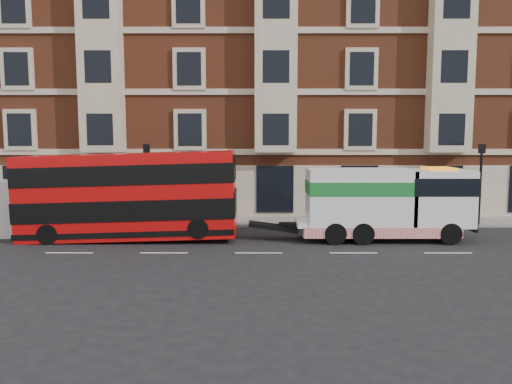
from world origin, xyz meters
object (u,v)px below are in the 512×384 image
(double_decker_bus, at_px, (128,195))
(box_van, at_px, (6,208))
(tow_truck, at_px, (383,203))
(pedestrian, at_px, (102,204))

(double_decker_bus, height_order, box_van, double_decker_bus)
(double_decker_bus, height_order, tow_truck, double_decker_bus)
(box_van, bearing_deg, double_decker_bus, -20.80)
(double_decker_bus, relative_size, tow_truck, 1.25)
(double_decker_bus, relative_size, pedestrian, 5.60)
(tow_truck, height_order, pedestrian, tow_truck)
(double_decker_bus, bearing_deg, box_van, 169.47)
(double_decker_bus, distance_m, pedestrian, 5.64)
(double_decker_bus, xyz_separation_m, box_van, (-6.39, 1.19, -0.84))
(tow_truck, bearing_deg, box_van, 176.32)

